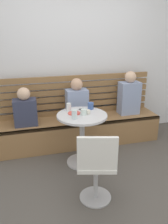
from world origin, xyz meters
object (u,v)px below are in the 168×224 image
booth_bench (78,131)px  white_chair (96,166)px  cafe_table (82,130)px  cup_glass_short (84,112)px  person_child_left (77,101)px  person_child_middle (25,109)px  phone_on_table (83,110)px  plate_small (74,113)px  cup_water_clear (69,107)px  cup_glass_tall (74,114)px  cup_espresso_small (89,112)px  person_adult (129,95)px  cup_mug_blue (91,106)px

booth_bench → white_chair: 1.44m
cafe_table → booth_bench: bearing=81.6°
booth_bench → cup_glass_short: size_ratio=33.75×
person_child_left → cup_glass_short: bearing=-95.4°
person_child_left → person_child_middle: bearing=-176.2°
cup_glass_short → phone_on_table: 0.18m
cup_glass_short → plate_small: (-0.11, 0.08, -0.03)m
white_chair → cup_glass_short: (0.08, 0.79, 0.32)m
cafe_table → cup_water_clear: 0.36m
cup_glass_tall → person_child_left: bearing=74.2°
person_child_middle → cup_espresso_small: (0.82, -0.56, 0.07)m
booth_bench → person_adult: person_adult is taller
cup_glass_short → cup_glass_tall: cup_glass_tall is taller
person_adult → phone_on_table: (-0.93, -0.47, -0.02)m
phone_on_table → person_adult: bearing=10.8°
white_chair → cup_water_clear: 1.06m
white_chair → person_child_left: (0.14, 1.43, 0.27)m
white_chair → cup_mug_blue: size_ratio=8.95×
cup_mug_blue → person_adult: bearing=28.4°
white_chair → cup_glass_short: white_chair is taller
white_chair → plate_small: size_ratio=5.00×
cup_mug_blue → cup_glass_short: bearing=-127.5°
person_adult → person_child_middle: 1.72m
person_child_middle → cup_mug_blue: 0.99m
phone_on_table → cup_water_clear: bearing=152.8°
cup_espresso_small → cup_glass_short: bearing=-161.2°
cup_espresso_small → plate_small: (-0.19, 0.06, -0.02)m
person_child_middle → plate_small: (0.64, -0.50, 0.05)m
cup_glass_tall → booth_bench: bearing=73.0°
cup_glass_short → phone_on_table: cup_glass_short is taller
cup_mug_blue → cup_espresso_small: (-0.08, -0.18, -0.02)m
cup_water_clear → phone_on_table: 0.21m
person_adult → cup_espresso_small: size_ratio=13.02×
booth_bench → person_adult: (0.90, 0.03, 0.54)m
cup_glass_tall → plate_small: size_ratio=0.71×
person_adult → plate_small: bearing=-152.5°
phone_on_table → plate_small: bearing=-165.8°
cup_water_clear → phone_on_table: bearing=-11.0°
white_chair → phone_on_table: 1.01m
person_adult → cup_water_clear: person_adult is taller
cafe_table → cup_water_clear: cup_water_clear is taller
booth_bench → cup_mug_blue: bearing=-77.9°
person_child_left → cup_glass_tall: (-0.21, -0.74, 0.07)m
person_adult → booth_bench: bearing=-178.2°
person_adult → person_child_middle: bearing=-177.9°
person_adult → cup_water_clear: (-1.13, -0.44, 0.03)m
person_adult → person_child_middle: person_adult is taller
cup_mug_blue → plate_small: cup_mug_blue is taller
person_adult → cup_mug_blue: bearing=-151.6°
cup_glass_short → cup_glass_tall: bearing=-145.4°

